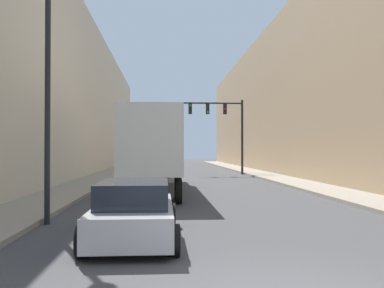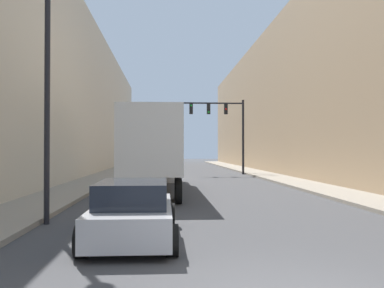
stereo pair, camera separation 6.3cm
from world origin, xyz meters
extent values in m
cube|color=gray|center=(6.46, 30.00, 0.07)|extent=(2.43, 80.00, 0.15)
cube|color=gray|center=(-6.46, 30.00, 0.07)|extent=(2.43, 80.00, 0.15)
cube|color=tan|center=(10.68, 30.00, 6.74)|extent=(6.00, 80.00, 13.47)
cube|color=beige|center=(-10.68, 30.00, 6.54)|extent=(6.00, 80.00, 13.09)
cube|color=silver|center=(-2.32, 15.63, 2.48)|extent=(2.52, 11.83, 2.76)
cube|color=black|center=(-2.32, 15.63, 0.95)|extent=(1.26, 11.83, 0.24)
cube|color=silver|center=(-2.32, 22.84, 1.42)|extent=(2.52, 2.60, 2.83)
cylinder|color=black|center=(-3.43, 10.92, 0.50)|extent=(0.25, 1.00, 1.00)
cylinder|color=black|center=(-1.21, 10.92, 0.50)|extent=(0.25, 1.00, 1.00)
cylinder|color=black|center=(-3.43, 12.12, 0.50)|extent=(0.25, 1.00, 1.00)
cylinder|color=black|center=(-1.21, 12.12, 0.50)|extent=(0.25, 1.00, 1.00)
cylinder|color=black|center=(-3.43, 22.84, 0.50)|extent=(0.25, 1.00, 1.00)
cylinder|color=black|center=(-1.21, 22.84, 0.50)|extent=(0.25, 1.00, 1.00)
cube|color=#B7B7BC|center=(-2.48, 4.31, 0.51)|extent=(1.76, 4.62, 0.66)
cube|color=#1E232D|center=(-2.48, 4.08, 1.11)|extent=(1.54, 2.54, 0.54)
cylinder|color=black|center=(-3.36, 5.92, 0.32)|extent=(0.25, 0.64, 0.64)
cylinder|color=black|center=(-1.60, 5.92, 0.32)|extent=(0.25, 0.64, 0.64)
cylinder|color=black|center=(-3.36, 2.61, 0.32)|extent=(0.25, 0.64, 0.64)
cylinder|color=black|center=(-1.60, 2.61, 0.32)|extent=(0.25, 0.64, 0.64)
cylinder|color=black|center=(5.09, 31.22, 3.26)|extent=(0.20, 0.20, 6.52)
cube|color=black|center=(2.04, 31.22, 6.22)|extent=(6.09, 0.12, 0.12)
cube|color=black|center=(3.57, 31.22, 5.71)|extent=(0.30, 0.24, 0.90)
sphere|color=red|center=(3.57, 31.08, 5.71)|extent=(0.18, 0.18, 0.18)
cube|color=black|center=(2.04, 31.22, 5.71)|extent=(0.30, 0.24, 0.90)
sphere|color=green|center=(2.04, 31.08, 5.43)|extent=(0.18, 0.18, 0.18)
cube|color=black|center=(0.52, 31.22, 5.71)|extent=(0.30, 0.24, 0.90)
sphere|color=green|center=(0.52, 31.08, 5.99)|extent=(0.18, 0.18, 0.18)
cylinder|color=black|center=(-5.09, 6.52, 3.99)|extent=(0.16, 0.16, 7.97)
camera|label=1|loc=(-1.80, -5.84, 2.09)|focal=40.00mm
camera|label=2|loc=(-1.74, -5.84, 2.09)|focal=40.00mm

